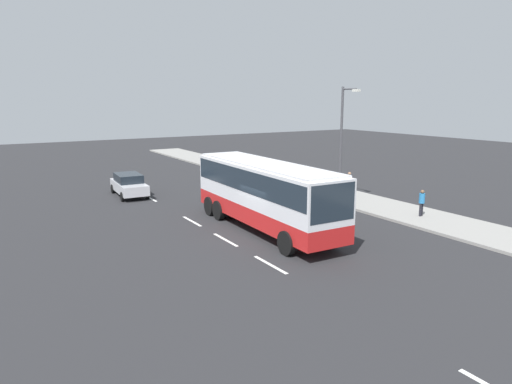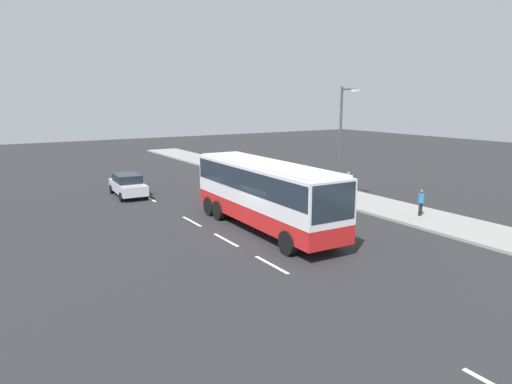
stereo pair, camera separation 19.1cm
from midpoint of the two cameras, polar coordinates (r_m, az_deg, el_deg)
The scene contains 8 objects.
ground_plane at distance 22.97m, azimuth 1.74°, elevation -5.45°, with size 120.00×120.00×0.00m, color #28282B.
sidewalk_curb at distance 28.96m, azimuth 17.40°, elevation -2.24°, with size 80.00×4.00×0.15m, color gray.
lane_centreline at distance 19.18m, azimuth 1.85°, elevation -8.93°, with size 46.76×0.16×0.01m.
coach_bus at distance 23.41m, azimuth 1.32°, elevation 0.42°, with size 10.98×2.93×3.55m.
car_silver_hatch at distance 33.26m, azimuth -15.43°, elevation 0.92°, with size 4.53×2.05×1.56m.
pedestrian_near_curb at distance 27.61m, azimuth 20.19°, elevation -1.09°, with size 0.32×0.32×1.52m.
pedestrian_at_crossing at distance 32.06m, azimuth 11.74°, elevation 1.22°, with size 0.32×0.32×1.66m.
street_lamp at distance 29.94m, azimuth 10.95°, elevation 6.72°, with size 1.54×0.24×7.32m.
Camera 1 is at (18.42, -11.97, 6.71)m, focal length 32.01 mm.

